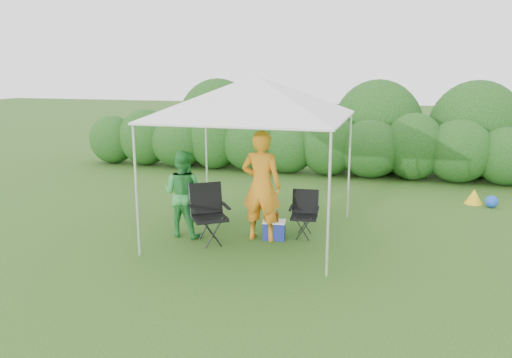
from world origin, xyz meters
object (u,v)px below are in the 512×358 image
(cooler, at_px, (274,230))
(man, at_px, (261,186))
(chair_left, at_px, (208,209))
(canopy, at_px, (255,97))
(chair_right, at_px, (305,210))
(woman, at_px, (183,193))

(cooler, bearing_deg, man, -167.21)
(chair_left, height_order, man, man)
(canopy, distance_m, chair_right, 2.18)
(man, bearing_deg, chair_left, 24.94)
(canopy, relative_size, cooler, 7.20)
(chair_left, xyz_separation_m, cooler, (1.06, 0.43, -0.40))
(chair_left, distance_m, woman, 0.61)
(chair_left, distance_m, man, 1.00)
(man, distance_m, woman, 1.41)
(chair_right, bearing_deg, woman, -169.54)
(man, bearing_deg, chair_right, -146.75)
(cooler, bearing_deg, chair_right, 27.04)
(canopy, height_order, chair_left, canopy)
(chair_right, height_order, cooler, chair_right)
(chair_left, xyz_separation_m, man, (0.85, 0.35, 0.39))
(canopy, relative_size, woman, 2.01)
(man, bearing_deg, cooler, -156.99)
(canopy, distance_m, woman, 2.12)
(chair_right, height_order, chair_left, chair_left)
(man, xyz_separation_m, woman, (-1.39, -0.15, -0.19))
(canopy, xyz_separation_m, chair_left, (-0.68, -0.57, -1.89))
(chair_right, bearing_deg, chair_left, -158.44)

